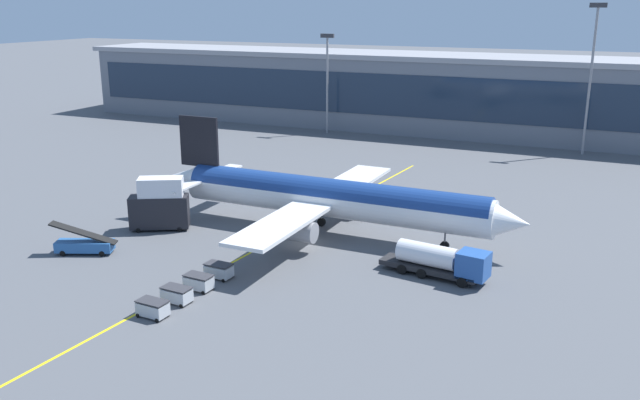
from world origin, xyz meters
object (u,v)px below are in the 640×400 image
main_airliner (330,198)px  fuel_tanker (441,261)px  baggage_cart_1 (177,294)px  baggage_cart_2 (199,282)px  catering_lift (160,204)px  belt_loader (85,245)px  baggage_cart_3 (219,270)px  baggage_cart_0 (153,308)px

main_airliner → fuel_tanker: main_airliner is taller
fuel_tanker → baggage_cart_1: size_ratio=4.04×
baggage_cart_2 → fuel_tanker: bearing=31.5°
main_airliner → baggage_cart_2: main_airliner is taller
fuel_tanker → catering_lift: catering_lift is taller
fuel_tanker → catering_lift: (-34.00, 0.84, 1.32)m
catering_lift → baggage_cart_2: size_ratio=2.62×
belt_loader → catering_lift: catering_lift is taller
fuel_tanker → baggage_cart_3: fuel_tanker is taller
belt_loader → baggage_cart_3: size_ratio=2.51×
fuel_tanker → baggage_cart_1: (-20.07, -15.38, -0.96)m
main_airliner → belt_loader: main_airliner is taller
baggage_cart_2 → baggage_cart_3: size_ratio=1.00×
baggage_cart_1 → main_airliner: bearing=78.1°
baggage_cart_1 → baggage_cart_2: (0.18, 3.20, 0.00)m
main_airliner → baggage_cart_2: (-4.70, -19.99, -3.51)m
fuel_tanker → baggage_cart_1: 25.30m
catering_lift → baggage_cart_2: (14.11, -13.02, -2.28)m
baggage_cart_2 → baggage_cart_0: bearing=-93.1°
baggage_cart_0 → baggage_cart_1: 3.20m
baggage_cart_1 → baggage_cart_3: 6.40m
main_airliner → belt_loader: size_ratio=6.54×
belt_loader → catering_lift: size_ratio=0.96×
main_airliner → baggage_cart_2: bearing=-103.2°
main_airliner → baggage_cart_3: size_ratio=16.44×
belt_loader → baggage_cart_1: belt_loader is taller
main_airliner → baggage_cart_0: (-5.05, -26.38, -3.51)m
fuel_tanker → belt_loader: bearing=-165.9°
baggage_cart_1 → baggage_cart_3: (0.35, 6.39, 0.00)m
fuel_tanker → baggage_cart_1: fuel_tanker is taller
baggage_cart_1 → baggage_cart_2: 3.20m
baggage_cart_1 → baggage_cart_2: size_ratio=1.00×
baggage_cart_0 → baggage_cart_1: size_ratio=1.00×
belt_loader → baggage_cart_1: size_ratio=2.51×
baggage_cart_3 → fuel_tanker: bearing=24.5°
catering_lift → baggage_cart_2: bearing=-42.7°
catering_lift → baggage_cart_1: size_ratio=2.62×
main_airliner → baggage_cart_1: 23.96m
main_airliner → catering_lift: bearing=-159.7°
catering_lift → baggage_cart_3: bearing=-34.5°
fuel_tanker → catering_lift: size_ratio=1.54×
main_airliner → baggage_cart_1: main_airliner is taller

